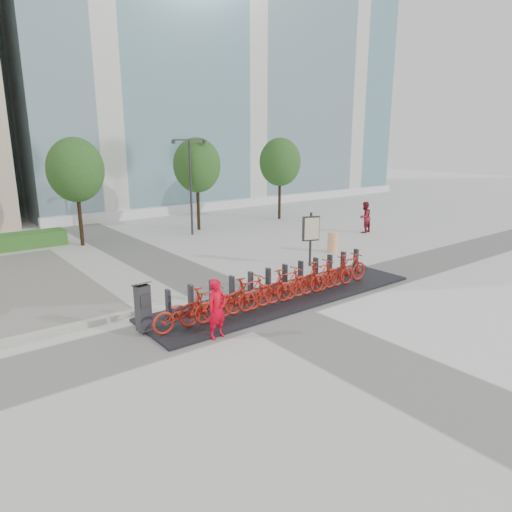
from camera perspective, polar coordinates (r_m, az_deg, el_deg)
ground at (r=13.84m, az=0.52°, el=-6.67°), size 120.00×120.00×0.00m
glass_building at (r=42.89m, az=-6.83°, el=23.69°), size 32.00×16.00×24.00m
tree_1 at (r=23.12m, az=-21.62°, el=9.95°), size 2.60×2.60×5.10m
tree_2 at (r=25.71m, az=-7.39°, el=11.17°), size 2.60×2.60×5.10m
tree_3 at (r=29.21m, az=3.02°, el=11.63°), size 2.60×2.60×5.10m
streetlamp at (r=24.38m, az=-8.20°, el=9.90°), size 2.00×0.20×5.00m
dock_pad at (r=14.82m, az=3.77°, el=-5.09°), size 9.60×2.40×0.08m
dock_rail_posts at (r=15.05m, az=2.78°, el=-2.90°), size 8.02×0.50×0.85m
bike_0 at (r=12.26m, az=-9.00°, el=-6.88°), size 1.82×0.63×0.96m
bike_1 at (r=12.58m, az=-6.12°, el=-5.98°), size 1.77×0.50×1.06m
bike_2 at (r=12.96m, az=-3.39°, el=-5.54°), size 1.82×0.63×0.96m
bike_3 at (r=13.34m, az=-0.83°, el=-4.70°), size 1.77×0.50×1.06m
bike_4 at (r=13.77m, az=1.57°, el=-4.31°), size 1.82×0.63×0.96m
bike_5 at (r=14.20m, az=3.83°, el=-3.53°), size 1.77×0.50×1.06m
bike_6 at (r=14.68m, az=5.94°, el=-3.19°), size 1.82×0.63×0.96m
bike_7 at (r=15.15m, az=7.92°, el=-2.48°), size 1.77×0.50×1.06m
bike_8 at (r=15.67m, az=9.77°, el=-2.19°), size 1.82×0.63×0.96m
bike_9 at (r=16.18m, az=11.51°, el=-1.56°), size 1.77×0.50×1.06m
kiosk at (r=12.31m, az=-13.94°, el=-6.19°), size 0.44×0.38×1.37m
worker_red at (r=11.72m, az=-4.88°, el=-6.59°), size 0.62×0.46×1.57m
pedestrian at (r=25.71m, az=13.42°, el=4.75°), size 0.91×0.75×1.70m
construction_barrel at (r=20.94m, az=9.57°, el=1.72°), size 0.57×0.57×0.92m
map_sign at (r=18.26m, az=6.87°, el=3.13°), size 0.71×0.34×2.18m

